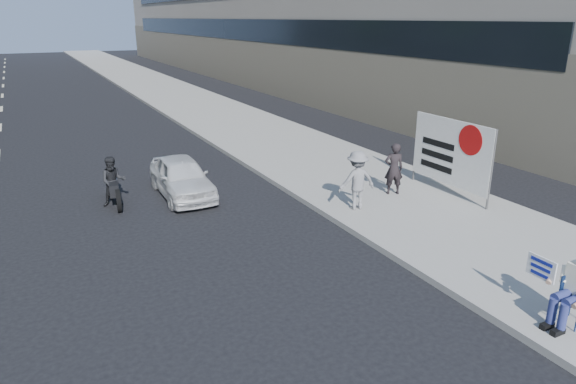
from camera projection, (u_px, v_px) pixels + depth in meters
ground at (331, 268)px, 10.97m from camera, size 160.00×160.00×0.00m
near_sidewalk at (206, 109)px, 29.50m from camera, size 5.00×120.00×0.15m
seated_protester at (573, 286)px, 8.47m from camera, size 0.83×1.11×1.31m
jogger at (357, 180)px, 13.71m from camera, size 1.11×0.73×1.61m
pedestrian_woman at (394, 169)px, 14.90m from camera, size 0.65×0.55×1.53m
protest_banner at (451, 152)px, 14.75m from camera, size 0.08×3.06×2.20m
white_sedan_near at (182, 177)px, 15.24m from camera, size 1.45×3.48×1.18m
motorcycle at (114, 184)px, 14.46m from camera, size 0.76×2.05×1.42m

